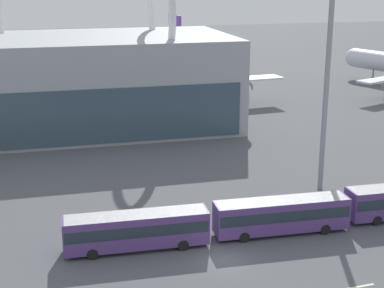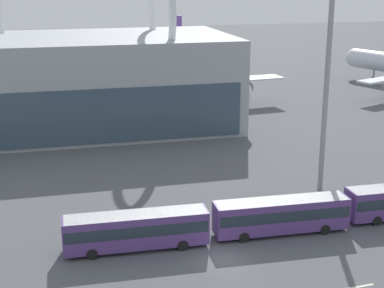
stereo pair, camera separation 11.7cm
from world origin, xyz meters
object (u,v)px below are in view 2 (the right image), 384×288
shuttle_bus_1 (281,214)px  shuttle_bus_0 (136,229)px  airliner_at_gate_far (199,78)px  floodlight_mast (331,11)px

shuttle_bus_1 → shuttle_bus_0: bearing=-178.3°
airliner_at_gate_far → shuttle_bus_0: bearing=-26.8°
airliner_at_gate_far → floodlight_mast: bearing=-1.9°
airliner_at_gate_far → floodlight_mast: 44.77m
airliner_at_gate_far → floodlight_mast: size_ratio=1.10×
floodlight_mast → airliner_at_gate_far: bearing=94.2°
airliner_at_gate_far → floodlight_mast: (3.11, -42.32, 14.28)m
airliner_at_gate_far → shuttle_bus_0: size_ratio=2.72×
shuttle_bus_0 → shuttle_bus_1: bearing=1.6°
shuttle_bus_0 → shuttle_bus_1: 13.93m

